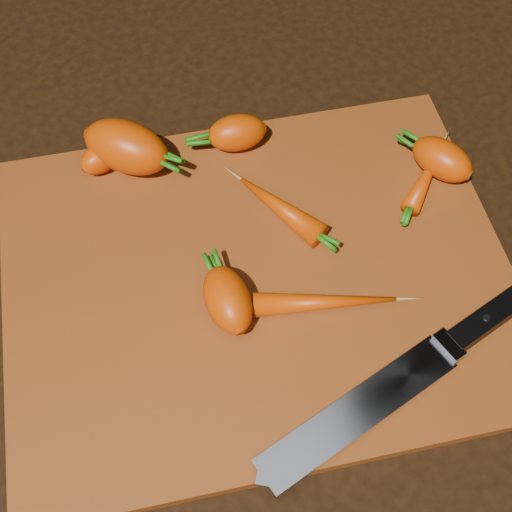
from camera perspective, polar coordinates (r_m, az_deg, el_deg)
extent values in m
cube|color=black|center=(0.72, 0.17, -2.15)|extent=(2.00, 2.00, 0.01)
cube|color=brown|center=(0.71, 0.17, -1.70)|extent=(0.50, 0.40, 0.01)
ellipsoid|color=#D23D00|center=(0.78, -10.33, 8.58)|extent=(0.11, 0.10, 0.06)
ellipsoid|color=#D23D00|center=(0.67, -2.29, -3.51)|extent=(0.05, 0.08, 0.04)
ellipsoid|color=#D23D00|center=(0.79, -1.54, 9.83)|extent=(0.07, 0.04, 0.04)
ellipsoid|color=#D23D00|center=(0.79, -12.27, 7.72)|extent=(0.06, 0.05, 0.03)
ellipsoid|color=#D23D00|center=(0.79, 14.67, 7.50)|extent=(0.08, 0.08, 0.04)
ellipsoid|color=#D23D00|center=(0.79, 13.47, 6.23)|extent=(0.08, 0.09, 0.02)
ellipsoid|color=#D23D00|center=(0.68, 5.54, -3.69)|extent=(0.14, 0.05, 0.02)
ellipsoid|color=#D23D00|center=(0.74, 1.91, 3.92)|extent=(0.09, 0.10, 0.03)
cube|color=gray|center=(0.62, 0.59, -17.39)|extent=(0.20, 0.11, 0.00)
cube|color=gray|center=(0.64, 8.55, -11.93)|extent=(0.02, 0.03, 0.01)
cube|color=black|center=(0.67, 12.79, -8.83)|extent=(0.11, 0.06, 0.02)
cylinder|color=#B2B2B7|center=(0.65, 11.79, -9.38)|extent=(0.01, 0.01, 0.00)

